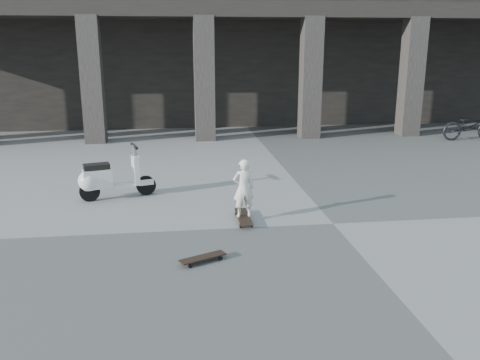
{
  "coord_description": "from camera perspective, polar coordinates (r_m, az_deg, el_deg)",
  "views": [
    {
      "loc": [
        -2.79,
        -8.38,
        3.18
      ],
      "look_at": [
        -1.6,
        0.84,
        0.65
      ],
      "focal_mm": 38.0,
      "sensor_mm": 36.0,
      "label": 1
    }
  ],
  "objects": [
    {
      "name": "bicycle",
      "position": [
        18.67,
        24.39,
        5.57
      ],
      "size": [
        1.86,
        0.68,
        0.97
      ],
      "primitive_type": "imported",
      "rotation": [
        0.0,
        0.0,
        1.55
      ],
      "color": "black",
      "rests_on": "ground"
    },
    {
      "name": "colonnade",
      "position": [
        22.32,
        -0.2,
        14.85
      ],
      "size": [
        28.0,
        8.82,
        6.0
      ],
      "color": "black",
      "rests_on": "ground"
    },
    {
      "name": "longboard",
      "position": [
        9.33,
        0.39,
        -4.2
      ],
      "size": [
        0.23,
        0.96,
        0.1
      ],
      "rotation": [
        0.0,
        0.0,
        1.57
      ],
      "color": "black",
      "rests_on": "ground"
    },
    {
      "name": "scooter",
      "position": [
        10.88,
        -15.01,
        0.12
      ],
      "size": [
        1.56,
        0.73,
        1.11
      ],
      "rotation": [
        0.0,
        0.0,
        0.27
      ],
      "color": "black",
      "rests_on": "ground"
    },
    {
      "name": "ground",
      "position": [
        9.39,
        10.41,
        -4.85
      ],
      "size": [
        90.0,
        90.0,
        0.0
      ],
      "primitive_type": "plane",
      "color": "#51514F",
      "rests_on": "ground"
    },
    {
      "name": "child",
      "position": [
        9.16,
        0.4,
        -0.92
      ],
      "size": [
        0.41,
        0.29,
        1.07
      ],
      "primitive_type": "imported",
      "rotation": [
        0.0,
        0.0,
        3.24
      ],
      "color": "silver",
      "rests_on": "longboard"
    },
    {
      "name": "skateboard_spare",
      "position": [
        7.69,
        -4.2,
        -8.72
      ],
      "size": [
        0.74,
        0.48,
        0.09
      ],
      "rotation": [
        0.0,
        0.0,
        0.44
      ],
      "color": "black",
      "rests_on": "ground"
    }
  ]
}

